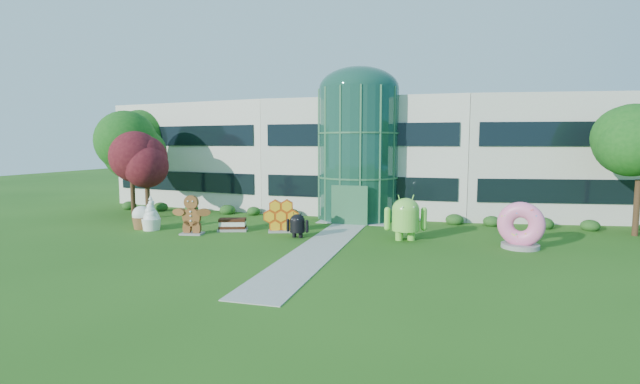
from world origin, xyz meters
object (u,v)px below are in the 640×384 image
(android_green, at_px, (406,215))
(gingerbread, at_px, (192,215))
(android_black, at_px, (297,224))
(donut, at_px, (521,225))

(android_green, xyz_separation_m, gingerbread, (-13.18, -1.90, -0.23))
(android_black, distance_m, donut, 12.76)
(android_black, distance_m, gingerbread, 6.82)
(donut, bearing_deg, gingerbread, -162.31)
(donut, xyz_separation_m, gingerbread, (-19.49, -1.52, -0.04))
(android_green, distance_m, android_black, 6.54)
(android_green, distance_m, gingerbread, 13.32)
(donut, relative_size, gingerbread, 0.95)
(android_green, bearing_deg, donut, -19.85)
(android_black, relative_size, donut, 0.65)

